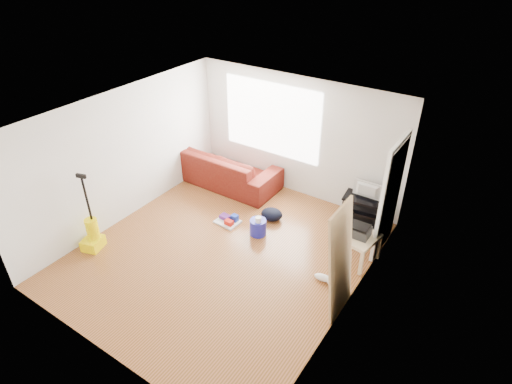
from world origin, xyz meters
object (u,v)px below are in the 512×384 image
Objects in this scene: side_table at (357,239)px; backpack at (272,219)px; bucket at (258,234)px; cleaning_tray at (228,220)px; vacuum at (92,235)px; sofa at (223,181)px; tv_stand at (363,210)px.

side_table reaches higher than backpack.
cleaning_tray is (-0.67, -0.02, 0.05)m from bucket.
backpack is 3.28m from vacuum.
sofa is at bearing 146.17° from backpack.
sofa is 3.57m from side_table.
bucket is 0.66× the size of cleaning_tray.
vacuum reaches higher than cleaning_tray.
bucket is (-1.45, -1.43, -0.28)m from tv_stand.
tv_stand is at bearing 44.58° from bucket.
sofa is 2.05m from bucket.
sofa is 8.32× the size of bucket.
cleaning_tray reaches higher than backpack.
backpack is (-1.79, 0.19, -0.42)m from side_table.
sofa is 1.75× the size of vacuum.
tv_stand reaches higher than sofa.
tv_stand reaches higher than cleaning_tray.
side_table is at bearing -81.35° from tv_stand.
cleaning_tray is at bearing 34.20° from vacuum.
vacuum is (-3.65, -3.35, -0.01)m from tv_stand.
tv_stand is 4.95m from vacuum.
vacuum is (-0.50, -3.08, 0.27)m from sofa.
backpack is 0.29× the size of vacuum.
bucket is (-1.75, -0.34, -0.42)m from side_table.
sofa is at bearing 166.68° from side_table.
cleaning_tray is (-2.12, -1.45, -0.23)m from tv_stand.
sofa is at bearing 131.00° from cleaning_tray.
side_table is 1.53× the size of cleaning_tray.
vacuum reaches higher than side_table.
vacuum reaches higher than tv_stand.
backpack is at bearing 159.29° from sofa.
side_table is at bearing 8.53° from cleaning_tray.
vacuum is (-3.95, -2.26, -0.15)m from side_table.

